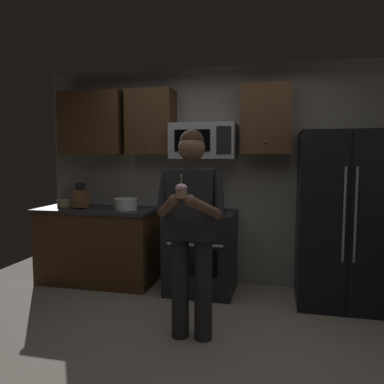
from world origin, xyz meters
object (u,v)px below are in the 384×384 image
at_px(bowl_small_colored, 65,203).
at_px(person, 191,223).
at_px(microwave, 204,141).
at_px(bowl_large_white, 125,204).
at_px(refrigerator, 343,219).
at_px(knife_block, 81,199).
at_px(cupcake, 181,191).
at_px(oven_range, 201,251).

bearing_deg(bowl_small_colored, person, -31.78).
height_order(microwave, bowl_large_white, microwave).
bearing_deg(refrigerator, bowl_large_white, 179.54).
relative_size(knife_block, person, 0.18).
bearing_deg(cupcake, person, 90.00).
bearing_deg(person, refrigerator, 38.75).
distance_m(microwave, bowl_small_colored, 1.91).
relative_size(refrigerator, bowl_large_white, 6.31).
distance_m(knife_block, bowl_small_colored, 0.30).
height_order(microwave, bowl_small_colored, microwave).
relative_size(refrigerator, person, 1.02).
xyz_separation_m(microwave, knife_block, (-1.48, -0.15, -0.68)).
height_order(knife_block, cupcake, cupcake).
bearing_deg(knife_block, person, -34.07).
bearing_deg(cupcake, bowl_large_white, 126.36).
relative_size(oven_range, bowl_small_colored, 4.93).
bearing_deg(refrigerator, cupcake, -133.73).
height_order(person, cupcake, person).
bearing_deg(oven_range, person, -82.71).
distance_m(oven_range, refrigerator, 1.56).
distance_m(refrigerator, bowl_large_white, 2.41).
height_order(microwave, knife_block, microwave).
height_order(refrigerator, person, refrigerator).
bearing_deg(person, bowl_small_colored, 148.22).
relative_size(knife_block, bowl_large_white, 1.12).
distance_m(bowl_small_colored, person, 2.24).
distance_m(bowl_large_white, bowl_small_colored, 0.85).
bearing_deg(bowl_large_white, refrigerator, -0.46).
bearing_deg(knife_block, cupcake, -41.31).
relative_size(knife_block, bowl_small_colored, 1.69).
distance_m(microwave, knife_block, 1.64).
xyz_separation_m(refrigerator, cupcake, (-1.36, -1.42, 0.39)).
bearing_deg(bowl_small_colored, refrigerator, -1.58).
xyz_separation_m(refrigerator, person, (-1.36, -1.09, 0.10)).
height_order(bowl_large_white, bowl_small_colored, bowl_large_white).
bearing_deg(bowl_large_white, cupcake, -53.64).
relative_size(microwave, cupcake, 4.26).
xyz_separation_m(microwave, bowl_large_white, (-0.91, -0.14, -0.73)).
bearing_deg(cupcake, knife_block, 138.69).
height_order(knife_block, bowl_large_white, knife_block).
bearing_deg(microwave, knife_block, -174.25).
xyz_separation_m(bowl_small_colored, person, (1.90, -1.18, 0.03)).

